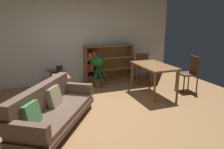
{
  "coord_description": "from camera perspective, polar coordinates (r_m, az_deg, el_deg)",
  "views": [
    {
      "loc": [
        -1.08,
        -3.88,
        1.97
      ],
      "look_at": [
        0.54,
        0.38,
        0.77
      ],
      "focal_mm": 34.58,
      "sensor_mm": 36.0,
      "label": 1
    }
  ],
  "objects": [
    {
      "name": "media_console",
      "position": [
        5.87,
        -13.62,
        -2.29
      ],
      "size": [
        0.39,
        1.25,
        0.58
      ],
      "color": "olive",
      "rests_on": "ground_plane"
    },
    {
      "name": "dining_table",
      "position": [
        5.82,
        10.94,
        1.73
      ],
      "size": [
        0.76,
        1.33,
        0.77
      ],
      "color": "brown",
      "rests_on": "ground_plane"
    },
    {
      "name": "desk_speaker",
      "position": [
        5.58,
        -13.74,
        1.24
      ],
      "size": [
        0.15,
        0.15,
        0.25
      ],
      "color": "black",
      "rests_on": "media_console"
    },
    {
      "name": "open_laptop",
      "position": [
        5.93,
        -14.87,
        0.93
      ],
      "size": [
        0.48,
        0.39,
        0.07
      ],
      "color": "#333338",
      "rests_on": "media_console"
    },
    {
      "name": "ground_plane",
      "position": [
        4.49,
        -4.8,
        -11.36
      ],
      "size": [
        8.16,
        8.16,
        0.0
      ],
      "primitive_type": "plane",
      "color": "#9E7042"
    },
    {
      "name": "potted_floor_plant",
      "position": [
        6.22,
        -3.83,
        2.21
      ],
      "size": [
        0.54,
        0.48,
        0.91
      ],
      "color": "brown",
      "rests_on": "ground_plane"
    },
    {
      "name": "back_wall_panel",
      "position": [
        6.7,
        -11.57,
        9.16
      ],
      "size": [
        6.8,
        0.1,
        2.7
      ],
      "primitive_type": "cube",
      "color": "silver",
      "rests_on": "ground_plane"
    },
    {
      "name": "dining_chair_far",
      "position": [
        6.42,
        19.88,
        0.8
      ],
      "size": [
        0.49,
        0.47,
        0.94
      ],
      "color": "#56351E",
      "rests_on": "ground_plane"
    },
    {
      "name": "fabric_couch",
      "position": [
        4.16,
        -15.68,
        -8.57
      ],
      "size": [
        1.78,
        2.16,
        0.79
      ],
      "color": "#56351E",
      "rests_on": "ground_plane"
    },
    {
      "name": "dining_chair_near",
      "position": [
        6.89,
        8.19,
        2.36
      ],
      "size": [
        0.54,
        0.54,
        0.87
      ],
      "color": "#56351E",
      "rests_on": "ground_plane"
    },
    {
      "name": "bookshelf",
      "position": [
        6.9,
        -1.84,
        2.91
      ],
      "size": [
        1.58,
        0.35,
        1.14
      ],
      "color": "olive",
      "rests_on": "ground_plane"
    }
  ]
}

